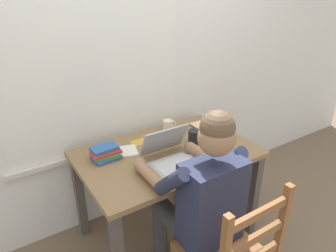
{
  "coord_description": "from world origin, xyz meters",
  "views": [
    {
      "loc": [
        -0.99,
        -1.56,
        1.78
      ],
      "look_at": [
        -0.02,
        -0.05,
        0.95
      ],
      "focal_mm": 32.67,
      "sensor_mm": 36.0,
      "label": 1
    }
  ],
  "objects_px": {
    "seated_person": "(199,196)",
    "coffee_mug_white": "(168,126)",
    "desk": "(167,164)",
    "computer_mouse": "(210,152)",
    "book_stack_main": "(106,153)",
    "laptop": "(172,155)",
    "landscape_photo_print": "(140,142)",
    "coffee_mug_dark": "(194,137)"
  },
  "relations": [
    {
      "from": "laptop",
      "to": "coffee_mug_white",
      "type": "xyz_separation_m",
      "value": [
        0.23,
        0.4,
        -0.0
      ]
    },
    {
      "from": "desk",
      "to": "book_stack_main",
      "type": "distance_m",
      "value": 0.44
    },
    {
      "from": "seated_person",
      "to": "laptop",
      "type": "bearing_deg",
      "value": 83.82
    },
    {
      "from": "computer_mouse",
      "to": "landscape_photo_print",
      "type": "height_order",
      "value": "computer_mouse"
    },
    {
      "from": "desk",
      "to": "coffee_mug_white",
      "type": "xyz_separation_m",
      "value": [
        0.18,
        0.27,
        0.15
      ]
    },
    {
      "from": "coffee_mug_white",
      "to": "seated_person",
      "type": "bearing_deg",
      "value": -109.62
    },
    {
      "from": "coffee_mug_dark",
      "to": "book_stack_main",
      "type": "xyz_separation_m",
      "value": [
        -0.63,
        0.14,
        -0.01
      ]
    },
    {
      "from": "desk",
      "to": "landscape_photo_print",
      "type": "xyz_separation_m",
      "value": [
        -0.09,
        0.23,
        0.1
      ]
    },
    {
      "from": "book_stack_main",
      "to": "landscape_photo_print",
      "type": "xyz_separation_m",
      "value": [
        0.3,
        0.09,
        -0.04
      ]
    },
    {
      "from": "coffee_mug_white",
      "to": "book_stack_main",
      "type": "xyz_separation_m",
      "value": [
        -0.57,
        -0.13,
        -0.01
      ]
    },
    {
      "from": "seated_person",
      "to": "book_stack_main",
      "type": "distance_m",
      "value": 0.69
    },
    {
      "from": "computer_mouse",
      "to": "coffee_mug_white",
      "type": "bearing_deg",
      "value": 95.48
    },
    {
      "from": "seated_person",
      "to": "coffee_mug_dark",
      "type": "distance_m",
      "value": 0.57
    },
    {
      "from": "computer_mouse",
      "to": "coffee_mug_white",
      "type": "distance_m",
      "value": 0.46
    },
    {
      "from": "coffee_mug_white",
      "to": "coffee_mug_dark",
      "type": "bearing_deg",
      "value": -78.91
    },
    {
      "from": "coffee_mug_dark",
      "to": "computer_mouse",
      "type": "bearing_deg",
      "value": -92.69
    },
    {
      "from": "laptop",
      "to": "coffee_mug_dark",
      "type": "height_order",
      "value": "laptop"
    },
    {
      "from": "coffee_mug_white",
      "to": "book_stack_main",
      "type": "height_order",
      "value": "coffee_mug_white"
    },
    {
      "from": "desk",
      "to": "computer_mouse",
      "type": "bearing_deg",
      "value": -39.78
    },
    {
      "from": "landscape_photo_print",
      "to": "desk",
      "type": "bearing_deg",
      "value": -70.22
    },
    {
      "from": "desk",
      "to": "coffee_mug_dark",
      "type": "bearing_deg",
      "value": -0.12
    },
    {
      "from": "desk",
      "to": "laptop",
      "type": "xyz_separation_m",
      "value": [
        -0.04,
        -0.13,
        0.15
      ]
    },
    {
      "from": "laptop",
      "to": "book_stack_main",
      "type": "bearing_deg",
      "value": 142.19
    },
    {
      "from": "computer_mouse",
      "to": "landscape_photo_print",
      "type": "bearing_deg",
      "value": 127.43
    },
    {
      "from": "computer_mouse",
      "to": "landscape_photo_print",
      "type": "relative_size",
      "value": 0.77
    },
    {
      "from": "coffee_mug_dark",
      "to": "book_stack_main",
      "type": "height_order",
      "value": "coffee_mug_dark"
    },
    {
      "from": "laptop",
      "to": "coffee_mug_dark",
      "type": "relative_size",
      "value": 2.7
    },
    {
      "from": "computer_mouse",
      "to": "coffee_mug_dark",
      "type": "xyz_separation_m",
      "value": [
        0.01,
        0.19,
        0.03
      ]
    },
    {
      "from": "seated_person",
      "to": "coffee_mug_dark",
      "type": "height_order",
      "value": "seated_person"
    },
    {
      "from": "seated_person",
      "to": "coffee_mug_white",
      "type": "bearing_deg",
      "value": 70.38
    },
    {
      "from": "coffee_mug_dark",
      "to": "landscape_photo_print",
      "type": "distance_m",
      "value": 0.4
    },
    {
      "from": "coffee_mug_white",
      "to": "landscape_photo_print",
      "type": "distance_m",
      "value": 0.28
    },
    {
      "from": "coffee_mug_white",
      "to": "landscape_photo_print",
      "type": "relative_size",
      "value": 0.88
    },
    {
      "from": "computer_mouse",
      "to": "landscape_photo_print",
      "type": "distance_m",
      "value": 0.52
    },
    {
      "from": "laptop",
      "to": "coffee_mug_dark",
      "type": "xyz_separation_m",
      "value": [
        0.28,
        0.13,
        -0.0
      ]
    },
    {
      "from": "seated_person",
      "to": "laptop",
      "type": "height_order",
      "value": "seated_person"
    },
    {
      "from": "desk",
      "to": "book_stack_main",
      "type": "relative_size",
      "value": 6.24
    },
    {
      "from": "seated_person",
      "to": "laptop",
      "type": "relative_size",
      "value": 3.75
    },
    {
      "from": "computer_mouse",
      "to": "book_stack_main",
      "type": "relative_size",
      "value": 0.52
    },
    {
      "from": "book_stack_main",
      "to": "landscape_photo_print",
      "type": "relative_size",
      "value": 1.48
    },
    {
      "from": "desk",
      "to": "coffee_mug_white",
      "type": "bearing_deg",
      "value": 55.72
    },
    {
      "from": "desk",
      "to": "coffee_mug_white",
      "type": "relative_size",
      "value": 10.46
    }
  ]
}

